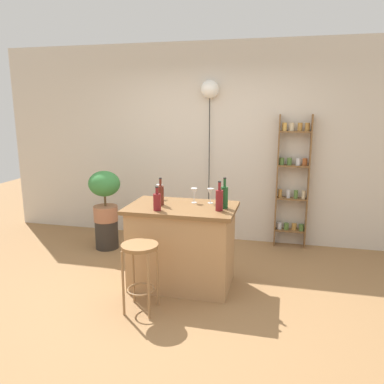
# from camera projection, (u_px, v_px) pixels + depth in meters

# --- Properties ---
(ground) EXTENTS (12.00, 12.00, 0.00)m
(ground) POSITION_uv_depth(u_px,v_px,m) (175.00, 296.00, 3.98)
(ground) COLOR olive
(back_wall) EXTENTS (6.40, 0.10, 2.80)m
(back_wall) POSITION_uv_depth(u_px,v_px,m) (212.00, 144.00, 5.52)
(back_wall) COLOR beige
(back_wall) RESTS_ON ground
(kitchen_counter) EXTENTS (1.15, 0.73, 0.89)m
(kitchen_counter) POSITION_uv_depth(u_px,v_px,m) (182.00, 245.00, 4.17)
(kitchen_counter) COLOR tan
(kitchen_counter) RESTS_ON ground
(bar_stool) EXTENTS (0.35, 0.35, 0.67)m
(bar_stool) POSITION_uv_depth(u_px,v_px,m) (140.00, 261.00, 3.61)
(bar_stool) COLOR #997047
(bar_stool) RESTS_ON ground
(spice_shelf) EXTENTS (0.43, 0.14, 1.82)m
(spice_shelf) POSITION_uv_depth(u_px,v_px,m) (293.00, 181.00, 5.23)
(spice_shelf) COLOR brown
(spice_shelf) RESTS_ON ground
(plant_stool) EXTENTS (0.31, 0.31, 0.39)m
(plant_stool) POSITION_uv_depth(u_px,v_px,m) (107.00, 234.00, 5.31)
(plant_stool) COLOR #2D2823
(plant_stool) RESTS_ON ground
(potted_plant) EXTENTS (0.43, 0.39, 0.69)m
(potted_plant) POSITION_uv_depth(u_px,v_px,m) (105.00, 192.00, 5.18)
(potted_plant) COLOR #A86B4C
(potted_plant) RESTS_ON plant_stool
(bottle_sauce_amber) EXTENTS (0.08, 0.08, 0.25)m
(bottle_sauce_amber) POSITION_uv_depth(u_px,v_px,m) (157.00, 201.00, 3.88)
(bottle_sauce_amber) COLOR maroon
(bottle_sauce_amber) RESTS_ON kitchen_counter
(bottle_wine_red) EXTENTS (0.08, 0.08, 0.30)m
(bottle_wine_red) POSITION_uv_depth(u_px,v_px,m) (219.00, 200.00, 3.86)
(bottle_wine_red) COLOR maroon
(bottle_wine_red) RESTS_ON kitchen_counter
(bottle_vinegar) EXTENTS (0.07, 0.07, 0.32)m
(bottle_vinegar) POSITION_uv_depth(u_px,v_px,m) (224.00, 197.00, 3.96)
(bottle_vinegar) COLOR #194C23
(bottle_vinegar) RESTS_ON kitchen_counter
(bottle_olive_oil) EXTENTS (0.07, 0.07, 0.30)m
(bottle_olive_oil) POSITION_uv_depth(u_px,v_px,m) (161.00, 195.00, 4.09)
(bottle_olive_oil) COLOR #5B2319
(bottle_olive_oil) RESTS_ON kitchen_counter
(wine_glass_left) EXTENTS (0.07, 0.07, 0.16)m
(wine_glass_left) POSITION_uv_depth(u_px,v_px,m) (159.00, 189.00, 4.38)
(wine_glass_left) COLOR silver
(wine_glass_left) RESTS_ON kitchen_counter
(wine_glass_center) EXTENTS (0.07, 0.07, 0.16)m
(wine_glass_center) POSITION_uv_depth(u_px,v_px,m) (194.00, 192.00, 4.18)
(wine_glass_center) COLOR silver
(wine_glass_center) RESTS_ON kitchen_counter
(wine_glass_right) EXTENTS (0.07, 0.07, 0.16)m
(wine_glass_right) POSITION_uv_depth(u_px,v_px,m) (210.00, 193.00, 4.16)
(wine_glass_right) COLOR silver
(wine_glass_right) RESTS_ON kitchen_counter
(pendant_globe_light) EXTENTS (0.26, 0.26, 2.28)m
(pendant_globe_light) POSITION_uv_depth(u_px,v_px,m) (210.00, 91.00, 5.26)
(pendant_globe_light) COLOR black
(pendant_globe_light) RESTS_ON ground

